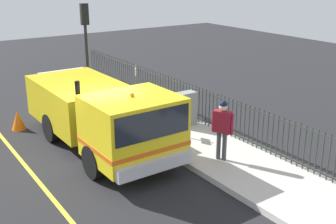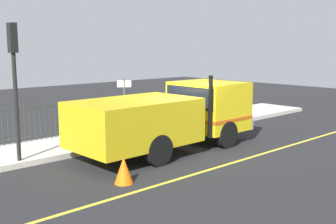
% 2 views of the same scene
% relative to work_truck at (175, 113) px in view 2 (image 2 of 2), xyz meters
% --- Properties ---
extents(ground_plane, '(48.65, 48.65, 0.00)m').
position_rel_work_truck_xyz_m(ground_plane, '(-0.34, 0.01, -1.28)').
color(ground_plane, '#232326').
rests_on(ground_plane, ground).
extents(sidewalk_slab, '(2.62, 22.11, 0.18)m').
position_rel_work_truck_xyz_m(sidewalk_slab, '(2.72, 0.01, -1.19)').
color(sidewalk_slab, beige).
rests_on(sidewalk_slab, ground).
extents(lane_marking, '(0.12, 19.90, 0.01)m').
position_rel_work_truck_xyz_m(lane_marking, '(-2.47, 0.01, -1.28)').
color(lane_marking, yellow).
rests_on(lane_marking, ground).
extents(work_truck, '(2.57, 6.80, 2.60)m').
position_rel_work_truck_xyz_m(work_truck, '(0.00, 0.00, 0.00)').
color(work_truck, yellow).
rests_on(work_truck, ground).
extents(worker_standing, '(0.44, 0.60, 1.83)m').
position_rel_work_truck_xyz_m(worker_standing, '(2.39, -2.85, 0.01)').
color(worker_standing, maroon).
rests_on(worker_standing, sidewalk_slab).
extents(pedestrian_distant, '(0.51, 0.42, 1.59)m').
position_rel_work_truck_xyz_m(pedestrian_distant, '(3.26, -6.96, -0.13)').
color(pedestrian_distant, yellow).
rests_on(pedestrian_distant, sidewalk_slab).
extents(iron_fence, '(0.04, 18.83, 1.32)m').
position_rel_work_truck_xyz_m(iron_fence, '(3.87, 0.01, -0.44)').
color(iron_fence, '#2D332D').
rests_on(iron_fence, sidewalk_slab).
extents(traffic_light_near, '(0.31, 0.23, 4.05)m').
position_rel_work_truck_xyz_m(traffic_light_near, '(1.65, 4.85, 1.77)').
color(traffic_light_near, black).
rests_on(traffic_light_near, sidewalk_slab).
extents(utility_cabinet, '(0.74, 0.40, 1.23)m').
position_rel_work_truck_xyz_m(utility_cabinet, '(3.25, 0.09, -0.49)').
color(utility_cabinet, gray).
rests_on(utility_cabinet, sidewalk_slab).
extents(traffic_cone, '(0.50, 0.50, 0.72)m').
position_rel_work_truck_xyz_m(traffic_cone, '(-1.75, 3.51, -0.92)').
color(traffic_cone, orange).
rests_on(traffic_cone, ground).
extents(street_sign, '(0.30, 0.43, 2.26)m').
position_rel_work_truck_xyz_m(street_sign, '(1.69, 0.88, 0.31)').
color(street_sign, '#4C4C4C').
rests_on(street_sign, sidewalk_slab).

